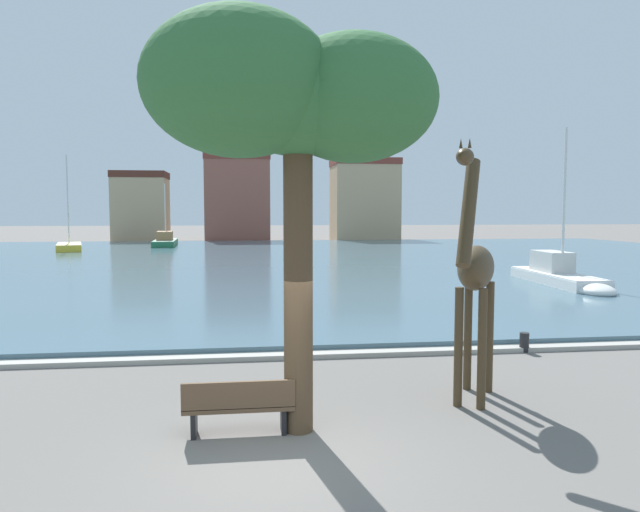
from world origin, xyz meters
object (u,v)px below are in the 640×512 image
Objects in this scene: sailboat_yellow at (69,248)px; shade_tree at (291,97)px; park_bench at (239,406)px; sailboat_green at (166,242)px; sailboat_white at (561,278)px; giraffe_statue at (475,273)px; mooring_bollard at (524,342)px.

shade_tree is (16.35, -44.61, 4.96)m from sailboat_yellow.
shade_tree is at bearing -0.92° from park_bench.
sailboat_green is at bearing 98.88° from park_bench.
sailboat_white is (22.58, -34.85, 0.00)m from sailboat_green.
giraffe_statue is 5.06m from mooring_bollard.
sailboat_yellow is 41.69m from sailboat_white.
sailboat_green is 1.04× the size of sailboat_yellow.
shade_tree is (8.77, -50.69, 4.84)m from sailboat_green.
shade_tree is at bearing -161.82° from giraffe_statue.
mooring_bollard is at bearing -71.74° from sailboat_green.
sailboat_yellow is at bearing 119.69° from mooring_bollard.
mooring_bollard is (22.75, -39.89, -0.20)m from sailboat_yellow.
sailboat_green reaches higher than giraffe_statue.
giraffe_statue is 2.67× the size of park_bench.
mooring_bollard is at bearing -60.31° from sailboat_yellow.
sailboat_white is 13.36m from mooring_bollard.
sailboat_yellow reaches higher than sailboat_white.
park_bench is at bearing -165.35° from giraffe_statue.
park_bench is (-7.25, -4.71, 0.24)m from mooring_bollard.
sailboat_white is 21.57m from park_bench.
giraffe_statue is 4.97m from park_bench.
giraffe_statue is at bearing 18.18° from shade_tree.
sailboat_green is 41.53m from sailboat_white.
sailboat_yellow is 17.29× the size of mooring_bollard.
sailboat_white reaches higher than park_bench.
sailboat_green is 1.34× the size of shade_tree.
sailboat_yellow is at bearing 136.34° from sailboat_white.
shade_tree is at bearing -69.87° from sailboat_yellow.
park_bench is (-0.86, 0.01, -4.92)m from shade_tree.
shade_tree reaches higher than mooring_bollard.
giraffe_statue is 18.00m from sailboat_white.
sailboat_white reaches higher than mooring_bollard.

